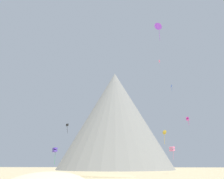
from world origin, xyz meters
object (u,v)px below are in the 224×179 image
at_px(kite_violet_high, 158,27).
at_px(kite_magenta_mid, 188,119).
at_px(kite_blue_high, 172,87).
at_px(kite_indigo_low, 55,150).
at_px(kite_black_mid, 67,125).
at_px(rock_massif, 116,121).
at_px(kite_gold_low, 164,133).
at_px(bush_far_right, 43,179).
at_px(kite_pink_low, 172,149).
at_px(kite_rainbow_high, 159,61).

bearing_deg(kite_violet_high, kite_magenta_mid, -131.01).
distance_m(kite_blue_high, kite_indigo_low, 52.98).
bearing_deg(kite_black_mid, rock_massif, 135.78).
distance_m(kite_blue_high, kite_gold_low, 33.19).
bearing_deg(kite_gold_low, bush_far_right, -95.48).
bearing_deg(bush_far_right, kite_pink_low, 50.15).
xyz_separation_m(bush_far_right, kite_blue_high, (31.84, 48.89, 33.52)).
relative_size(rock_massif, kite_indigo_low, 14.46).
relative_size(kite_black_mid, kite_blue_high, 1.21).
bearing_deg(kite_pink_low, kite_rainbow_high, -32.55).
bearing_deg(rock_massif, kite_gold_low, -71.36).
bearing_deg(kite_violet_high, bush_far_right, 4.85).
relative_size(kite_black_mid, kite_gold_low, 0.82).
bearing_deg(kite_magenta_mid, kite_pink_low, 60.53).
distance_m(rock_massif, kite_indigo_low, 54.45).
height_order(rock_massif, kite_gold_low, rock_massif).
relative_size(rock_massif, kite_violet_high, 15.57).
relative_size(kite_rainbow_high, kite_pink_low, 0.25).
bearing_deg(kite_indigo_low, kite_rainbow_high, 122.58).
xyz_separation_m(kite_rainbow_high, kite_pink_low, (1.51, -4.72, -33.35)).
height_order(bush_far_right, kite_rainbow_high, kite_rainbow_high).
distance_m(bush_far_right, kite_violet_high, 46.47).
bearing_deg(kite_magenta_mid, kite_indigo_low, 22.68).
distance_m(kite_gold_low, kite_indigo_low, 41.22).
bearing_deg(kite_pink_low, kite_violet_high, 119.78).
distance_m(bush_far_right, kite_blue_high, 67.29).
bearing_deg(kite_pink_low, rock_massif, -26.33).
height_order(bush_far_right, kite_violet_high, kite_violet_high).
bearing_deg(kite_rainbow_high, kite_violet_high, -93.10).
height_order(bush_far_right, rock_massif, rock_massif).
bearing_deg(rock_massif, bush_far_right, -92.76).
xyz_separation_m(kite_blue_high, kite_indigo_low, (-45.18, -9.56, -25.96)).
relative_size(kite_rainbow_high, kite_magenta_mid, 0.33).
bearing_deg(kite_magenta_mid, kite_violet_high, 92.03).
bearing_deg(kite_blue_high, kite_pink_low, 13.88).
bearing_deg(kite_indigo_low, kite_magenta_mid, 123.44).
bearing_deg(kite_violet_high, rock_massif, -95.10).
bearing_deg(kite_black_mid, kite_indigo_low, -158.94).
relative_size(bush_far_right, kite_rainbow_high, 2.48).
distance_m(kite_magenta_mid, kite_pink_low, 13.67).
height_order(kite_violet_high, kite_magenta_mid, kite_violet_high).
relative_size(kite_violet_high, kite_indigo_low, 0.93).
height_order(kite_violet_high, kite_gold_low, kite_violet_high).
bearing_deg(rock_massif, kite_blue_high, -54.15).
distance_m(bush_far_right, kite_indigo_low, 42.21).
height_order(kite_black_mid, kite_pink_low, kite_black_mid).
distance_m(rock_massif, kite_black_mid, 54.56).
relative_size(kite_rainbow_high, kite_blue_high, 0.35).
relative_size(kite_black_mid, kite_rainbow_high, 3.40).
relative_size(rock_massif, kite_gold_low, 20.78).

